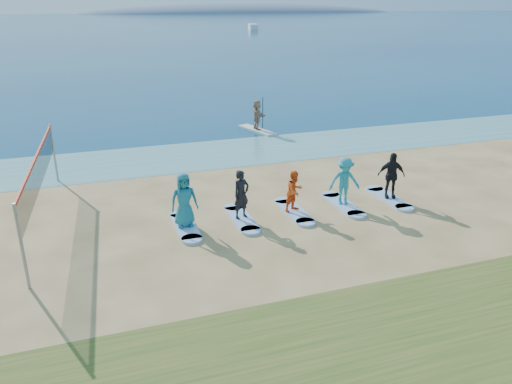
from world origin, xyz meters
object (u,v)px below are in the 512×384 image
object	(u,v)px
surfboard_0	(186,226)
surfboard_4	(389,198)
paddleboarder	(257,115)
student_1	(241,195)
boat_offshore_b	(253,30)
student_4	(391,175)
student_0	(184,200)
paddleboard	(257,130)
student_2	(295,191)
surfboard_1	(242,219)
surfboard_3	(343,204)
surfboard_2	(294,211)
volleyball_net	(39,171)
student_3	(344,181)

from	to	relation	value
surfboard_0	surfboard_4	distance (m)	8.12
paddleboarder	student_1	size ratio (longest dim) A/B	0.99
boat_offshore_b	student_4	world-z (taller)	student_4
surfboard_0	student_0	world-z (taller)	student_0
paddleboard	student_1	xyz separation A→B (m)	(-4.76, -12.05, 0.91)
student_2	student_4	xyz separation A→B (m)	(4.06, 0.00, 0.14)
student_1	surfboard_4	xyz separation A→B (m)	(6.09, 0.00, -0.93)
paddleboarder	student_2	xyz separation A→B (m)	(-2.73, -12.05, -0.13)
surfboard_4	surfboard_1	bearing A→B (deg)	180.00
student_0	surfboard_1	bearing A→B (deg)	-2.06
paddleboarder	surfboard_3	distance (m)	12.10
surfboard_2	student_2	distance (m)	0.81
surfboard_1	surfboard_4	bearing A→B (deg)	0.00
surfboard_0	student_2	size ratio (longest dim) A/B	1.44
student_0	student_1	distance (m)	2.03
paddleboard	student_4	bearing A→B (deg)	-101.02
volleyball_net	paddleboarder	distance (m)	15.14
paddleboarder	surfboard_1	distance (m)	12.99
student_0	surfboard_3	bearing A→B (deg)	-2.06
student_1	student_2	xyz separation A→B (m)	(2.03, 0.00, -0.12)
student_3	student_4	bearing A→B (deg)	12.18
surfboard_0	surfboard_1	world-z (taller)	same
boat_offshore_b	student_4	xyz separation A→B (m)	(-33.16, -115.07, 1.00)
paddleboard	student_2	xyz separation A→B (m)	(-2.73, -12.05, 0.79)
surfboard_3	surfboard_4	world-z (taller)	same
student_3	surfboard_0	bearing A→B (deg)	-167.82
paddleboard	student_2	world-z (taller)	student_2
surfboard_0	student_1	world-z (taller)	student_1
paddleboarder	student_4	distance (m)	12.12
boat_offshore_b	student_3	size ratio (longest dim) A/B	3.16
student_0	student_4	distance (m)	8.12
volleyball_net	surfboard_2	distance (m)	9.04
paddleboarder	surfboard_1	xyz separation A→B (m)	(-4.76, -12.05, -0.94)
student_2	surfboard_4	distance (m)	4.14
volleyball_net	surfboard_0	distance (m)	5.32
surfboard_1	boat_offshore_b	bearing A→B (deg)	71.16
paddleboard	surfboard_2	xyz separation A→B (m)	(-2.73, -12.05, -0.01)
student_1	surfboard_4	size ratio (longest dim) A/B	0.80
student_3	surfboard_1	bearing A→B (deg)	-167.82
surfboard_2	student_4	xyz separation A→B (m)	(4.06, 0.00, 0.95)
paddleboard	boat_offshore_b	size ratio (longest dim) A/B	0.52
boat_offshore_b	student_0	bearing A→B (deg)	-97.79
surfboard_1	student_2	xyz separation A→B (m)	(2.03, 0.00, 0.81)
student_0	volleyball_net	bearing A→B (deg)	153.68
student_2	surfboard_4	size ratio (longest dim) A/B	0.69
surfboard_2	student_2	bearing A→B (deg)	0.00
surfboard_0	surfboard_3	world-z (taller)	same
surfboard_1	volleyball_net	bearing A→B (deg)	162.70
student_4	student_0	bearing A→B (deg)	-161.38
student_4	surfboard_4	bearing A→B (deg)	0.00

